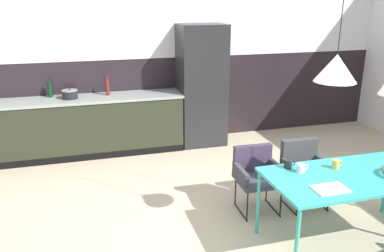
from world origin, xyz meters
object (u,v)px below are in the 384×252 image
Objects in this scene: open_book at (330,189)px; cooking_pot at (70,94)px; refrigerator_column at (202,86)px; armchair_by_stool at (304,165)px; bottle_oil_tall at (50,90)px; dining_table at (352,179)px; mug_wide_latte at (301,168)px; pendant_lamp_over_table_near at (336,68)px; mug_dark_espresso at (336,164)px; armchair_far_side at (256,170)px; mug_glass_clear at (288,164)px; bottle_spice_small at (107,87)px.

cooking_pot reaches higher than open_book.
cooking_pot is at bearing -179.75° from refrigerator_column.
armchair_by_stool is 2.85× the size of bottle_oil_tall.
dining_table is 2.16× the size of armchair_by_stool.
mug_wide_latte is 1.03m from pendant_lamp_over_table_near.
armchair_by_stool is 1.59m from pendant_lamp_over_table_near.
mug_dark_espresso is at bearing -81.17° from refrigerator_column.
dining_table is at bearing 91.35° from armchair_by_stool.
dining_table is 0.45m from open_book.
bottle_oil_tall reaches higher than dining_table.
dining_table is at bearing -22.58° from mug_wide_latte.
armchair_far_side is 3.13× the size of cooking_pot.
mug_glass_clear is 3.88m from bottle_oil_tall.
mug_wide_latte is at bearing -88.42° from refrigerator_column.
bottle_oil_tall is at bearing 127.62° from mug_wide_latte.
mug_wide_latte is at bearing 157.42° from dining_table.
mug_wide_latte is at bearing 56.79° from armchair_by_stool.
bottle_spice_small is at bearing -6.78° from bottle_oil_tall.
open_book is 0.51m from mug_dark_espresso.
mug_wide_latte is at bearing -62.01° from mug_glass_clear.
armchair_far_side is (-0.59, 0.88, -0.22)m from dining_table.
refrigerator_column is 1.52m from bottle_spice_small.
armchair_by_stool is at bearing -77.32° from refrigerator_column.
refrigerator_column is 2.89m from mug_glass_clear.
dining_table is 13.68× the size of mug_wide_latte.
bottle_oil_tall is at bearing -39.94° from armchair_by_stool.
open_book is 0.41m from mug_wide_latte.
dining_table is 4.46m from bottle_oil_tall.
armchair_far_side is at bearing 97.34° from mug_glass_clear.
pendant_lamp_over_table_near is (2.28, -3.20, 0.81)m from cooking_pot.
mug_glass_clear is 0.44× the size of bottle_oil_tall.
open_book is at bearing -64.59° from bottle_spice_small.
mug_wide_latte is at bearing 103.46° from armchair_far_side.
bottle_spice_small is 3.78m from pendant_lamp_over_table_near.
pendant_lamp_over_table_near is (0.06, 0.19, 1.04)m from open_book.
mug_dark_espresso is at bearing 85.94° from armchair_by_stool.
mug_wide_latte is (-0.06, 0.40, 0.04)m from open_book.
open_book is 2.53× the size of mug_wide_latte.
pendant_lamp_over_table_near is (0.26, -0.90, 1.31)m from armchair_far_side.
bottle_oil_tall is at bearing 131.64° from mug_dark_espresso.
refrigerator_column reaches higher than armchair_by_stool.
bottle_oil_tall is 4.32m from pendant_lamp_over_table_near.
mug_dark_espresso is 0.37× the size of bottle_spice_small.
mug_glass_clear is (-0.52, 0.31, 0.09)m from dining_table.
dining_table is at bearing -70.29° from mug_dark_espresso.
mug_glass_clear is (-0.07, 0.13, -0.00)m from mug_wide_latte.
mug_wide_latte is 0.11× the size of pendant_lamp_over_table_near.
dining_table reaches higher than armchair_far_side.
dining_table is 4.13m from cooking_pot.
bottle_spice_small reaches higher than cooking_pot.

